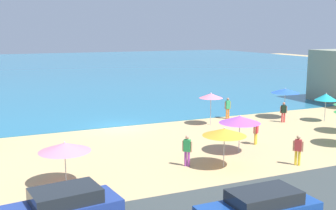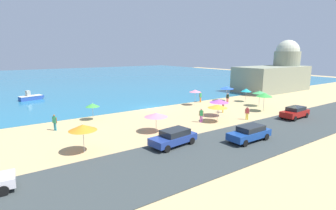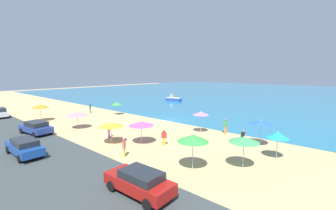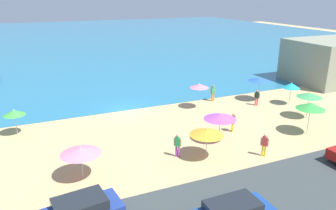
{
  "view_description": "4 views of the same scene",
  "coord_description": "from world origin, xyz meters",
  "views": [
    {
      "loc": [
        -9.32,
        -30.33,
        7.3
      ],
      "look_at": [
        3.02,
        -2.67,
        1.93
      ],
      "focal_mm": 45.0,
      "sensor_mm": 36.0,
      "label": 1
    },
    {
      "loc": [
        -20.29,
        -33.43,
        8.33
      ],
      "look_at": [
        0.98,
        -3.1,
        0.86
      ],
      "focal_mm": 28.0,
      "sensor_mm": 36.0,
      "label": 2
    },
    {
      "loc": [
        20.91,
        -24.2,
        7.12
      ],
      "look_at": [
        -1.84,
        1.91,
        1.99
      ],
      "focal_mm": 24.0,
      "sensor_mm": 36.0,
      "label": 3
    },
    {
      "loc": [
        -8.2,
        -29.24,
        10.91
      ],
      "look_at": [
        2.06,
        -5.61,
        2.06
      ],
      "focal_mm": 35.0,
      "sensor_mm": 36.0,
      "label": 4
    }
  ],
  "objects": [
    {
      "name": "parked_car_1",
      "position": [
        -6.94,
        -15.29,
        0.84
      ],
      "size": [
        4.62,
        2.39,
        1.47
      ],
      "color": "navy",
      "rests_on": "coastal_road"
    },
    {
      "name": "beach_umbrella_7",
      "position": [
        2.36,
        -11.56,
        1.94
      ],
      "size": [
        2.38,
        2.38,
        2.21
      ],
      "color": "#B2B2B7",
      "rests_on": "ground_plane"
    },
    {
      "name": "parked_car_3",
      "position": [
        -0.31,
        -18.41,
        0.83
      ],
      "size": [
        4.59,
        1.85,
        1.46
      ],
      "color": "navy",
      "rests_on": "coastal_road"
    },
    {
      "name": "beach_umbrella_1",
      "position": [
        -9.72,
        -2.03,
        1.91
      ],
      "size": [
        1.72,
        1.72,
        2.2
      ],
      "color": "#B2B2B7",
      "rests_on": "ground_plane"
    },
    {
      "name": "skiff_nearshore",
      "position": [
        -14.01,
        17.85,
        0.53
      ],
      "size": [
        4.19,
        2.25,
        1.69
      ],
      "color": "#2B4A9A",
      "rests_on": "sea"
    },
    {
      "name": "coastal_road",
      "position": [
        0.0,
        -18.0,
        0.03
      ],
      "size": [
        80.0,
        8.0,
        0.06
      ],
      "primitive_type": "cube",
      "color": "#363E3E",
      "rests_on": "ground_plane"
    },
    {
      "name": "ground_plane",
      "position": [
        0.0,
        0.0,
        0.0
      ],
      "size": [
        160.0,
        160.0,
        0.0
      ],
      "primitive_type": "plane",
      "color": "tan"
    },
    {
      "name": "beach_umbrella_6",
      "position": [
        16.01,
        -4.89,
        2.01
      ],
      "size": [
        1.78,
        1.78,
        2.35
      ],
      "color": "#B2B2B7",
      "rests_on": "ground_plane"
    },
    {
      "name": "sea",
      "position": [
        0.0,
        55.0,
        0.03
      ],
      "size": [
        150.0,
        110.0,
        0.05
      ],
      "primitive_type": "cube",
      "color": "teal",
      "rests_on": "ground_plane"
    },
    {
      "name": "parked_car_2",
      "position": [
        11.66,
        -16.1,
        0.84
      ],
      "size": [
        4.43,
        2.0,
        1.47
      ],
      "color": "maroon",
      "rests_on": "coastal_road"
    },
    {
      "name": "bather_2",
      "position": [
        0.6,
        -10.64,
        0.98
      ],
      "size": [
        0.42,
        0.43,
        1.74
      ],
      "color": "purple",
      "rests_on": "ground_plane"
    },
    {
      "name": "beach_umbrella_2",
      "position": [
        12.01,
        -11.23,
        2.4
      ],
      "size": [
        2.27,
        2.27,
        2.73
      ],
      "color": "#B2B2B7",
      "rests_on": "ground_plane"
    },
    {
      "name": "bather_1",
      "position": [
        6.21,
        -12.96,
        0.95
      ],
      "size": [
        0.42,
        0.44,
        1.7
      ],
      "color": "yellow",
      "rests_on": "ground_plane"
    },
    {
      "name": "harbor_fortress",
      "position": [
        33.01,
        0.4,
        3.71
      ],
      "size": [
        17.55,
        8.02,
        11.07
      ],
      "color": "gray",
      "rests_on": "ground_plane"
    },
    {
      "name": "bather_3",
      "position": [
        6.68,
        -8.45,
        0.88
      ],
      "size": [
        0.48,
        0.39,
        1.58
      ],
      "color": "yellow",
      "rests_on": "ground_plane"
    },
    {
      "name": "bather_5",
      "position": [
        9.32,
        -0.8,
        1.0
      ],
      "size": [
        0.57,
        0.24,
        1.78
      ],
      "color": "orange",
      "rests_on": "ground_plane"
    },
    {
      "name": "bather_0",
      "position": [
        12.69,
        -3.81,
        0.92
      ],
      "size": [
        0.53,
        0.35,
        1.64
      ],
      "color": "#DA403E",
      "rests_on": "ground_plane"
    },
    {
      "name": "beach_umbrella_0",
      "position": [
        13.83,
        -2.53,
        2.33
      ],
      "size": [
        2.31,
        2.31,
        2.58
      ],
      "color": "#B2B2B7",
      "rests_on": "ground_plane"
    },
    {
      "name": "beach_umbrella_5",
      "position": [
        6.87,
        -2.22,
        2.3
      ],
      "size": [
        1.85,
        1.85,
        2.56
      ],
      "color": "#B2B2B7",
      "rests_on": "ground_plane"
    },
    {
      "name": "beach_umbrella_9",
      "position": [
        -14.08,
        -12.23,
        2.21
      ],
      "size": [
        2.34,
        2.34,
        2.53
      ],
      "color": "#B2B2B7",
      "rests_on": "ground_plane"
    },
    {
      "name": "beach_umbrella_3",
      "position": [
        14.67,
        -8.54,
        2.21
      ],
      "size": [
        2.21,
        2.21,
        2.48
      ],
      "color": "#B2B2B7",
      "rests_on": "ground_plane"
    },
    {
      "name": "beach_umbrella_8",
      "position": [
        -5.96,
        -10.81,
        1.88
      ],
      "size": [
        2.47,
        2.47,
        2.15
      ],
      "color": "#B2B2B7",
      "rests_on": "ground_plane"
    },
    {
      "name": "bather_4",
      "position": [
        -14.64,
        -4.07,
        1.01
      ],
      "size": [
        0.4,
        0.46,
        1.79
      ],
      "color": "teal",
      "rests_on": "ground_plane"
    },
    {
      "name": "beach_umbrella_4",
      "position": [
        4.65,
        -9.58,
        2.05
      ],
      "size": [
        2.49,
        2.49,
        2.33
      ],
      "color": "#B2B2B7",
      "rests_on": "ground_plane"
    }
  ]
}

